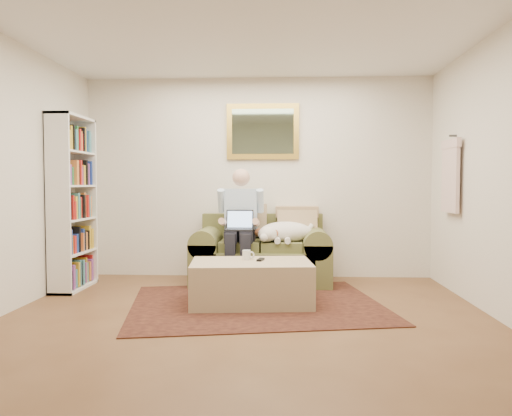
# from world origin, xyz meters

# --- Properties ---
(room_shell) EXTENTS (4.51, 5.00, 2.61)m
(room_shell) POSITION_xyz_m (0.00, 0.35, 1.30)
(room_shell) COLOR brown
(room_shell) RESTS_ON ground
(rug) EXTENTS (2.79, 2.39, 0.01)m
(rug) POSITION_xyz_m (0.07, 0.93, 0.01)
(rug) COLOR black
(rug) RESTS_ON room_shell
(sofa) EXTENTS (1.67, 0.85, 1.00)m
(sofa) POSITION_xyz_m (0.07, 2.04, 0.29)
(sofa) COLOR brown
(sofa) RESTS_ON room_shell
(seated_man) EXTENTS (0.55, 0.79, 1.40)m
(seated_man) POSITION_xyz_m (-0.18, 1.89, 0.70)
(seated_man) COLOR #8CB2D8
(seated_man) RESTS_ON sofa
(laptop) EXTENTS (0.32, 0.26, 0.23)m
(laptop) POSITION_xyz_m (-0.18, 1.83, 0.74)
(laptop) COLOR black
(laptop) RESTS_ON seated_man
(sleeping_dog) EXTENTS (0.69, 0.43, 0.26)m
(sleeping_dog) POSITION_xyz_m (0.37, 1.96, 0.64)
(sleeping_dog) COLOR white
(sleeping_dog) RESTS_ON sofa
(ottoman) EXTENTS (1.26, 0.87, 0.44)m
(ottoman) POSITION_xyz_m (0.01, 0.95, 0.22)
(ottoman) COLOR tan
(ottoman) RESTS_ON room_shell
(coffee_mug) EXTENTS (0.08, 0.08, 0.10)m
(coffee_mug) POSITION_xyz_m (-0.04, 1.05, 0.49)
(coffee_mug) COLOR white
(coffee_mug) RESTS_ON ottoman
(tv_remote) EXTENTS (0.08, 0.16, 0.02)m
(tv_remote) POSITION_xyz_m (0.11, 1.00, 0.45)
(tv_remote) COLOR black
(tv_remote) RESTS_ON ottoman
(bookshelf) EXTENTS (0.28, 0.80, 2.00)m
(bookshelf) POSITION_xyz_m (-2.10, 1.60, 1.00)
(bookshelf) COLOR white
(bookshelf) RESTS_ON room_shell
(wall_mirror) EXTENTS (0.94, 0.04, 0.72)m
(wall_mirror) POSITION_xyz_m (0.07, 2.47, 1.90)
(wall_mirror) COLOR gold
(wall_mirror) RESTS_ON room_shell
(hanging_shirt) EXTENTS (0.06, 0.52, 0.90)m
(hanging_shirt) POSITION_xyz_m (2.19, 1.60, 1.35)
(hanging_shirt) COLOR beige
(hanging_shirt) RESTS_ON room_shell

